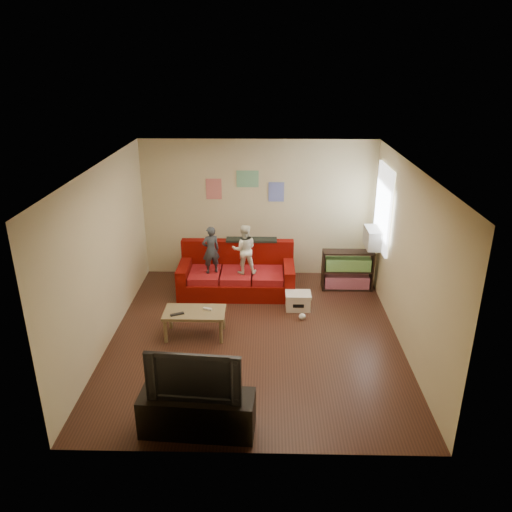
{
  "coord_description": "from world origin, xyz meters",
  "views": [
    {
      "loc": [
        0.18,
        -6.85,
        4.14
      ],
      "look_at": [
        0.0,
        0.8,
        1.05
      ],
      "focal_mm": 35.0,
      "sensor_mm": 36.0,
      "label": 1
    }
  ],
  "objects_px": {
    "sofa": "(237,275)",
    "child_a": "(211,250)",
    "child_b": "(244,249)",
    "coffee_table": "(195,315)",
    "file_box": "(298,301)",
    "television": "(195,373)",
    "tv_stand": "(197,413)",
    "bookshelf": "(347,272)"
  },
  "relations": [
    {
      "from": "sofa",
      "to": "child_a",
      "type": "relative_size",
      "value": 2.4
    },
    {
      "from": "television",
      "to": "file_box",
      "type": "bearing_deg",
      "value": 71.2
    },
    {
      "from": "television",
      "to": "tv_stand",
      "type": "bearing_deg",
      "value": 0.0
    },
    {
      "from": "child_a",
      "to": "child_b",
      "type": "distance_m",
      "value": 0.6
    },
    {
      "from": "sofa",
      "to": "coffee_table",
      "type": "xyz_separation_m",
      "value": [
        -0.57,
        -1.64,
        0.05
      ]
    },
    {
      "from": "coffee_table",
      "to": "bookshelf",
      "type": "distance_m",
      "value": 3.19
    },
    {
      "from": "child_a",
      "to": "television",
      "type": "xyz_separation_m",
      "value": [
        0.21,
        -3.63,
        -0.07
      ]
    },
    {
      "from": "child_a",
      "to": "file_box",
      "type": "bearing_deg",
      "value": 137.77
    },
    {
      "from": "child_b",
      "to": "file_box",
      "type": "xyz_separation_m",
      "value": [
        0.96,
        -0.54,
        -0.75
      ]
    },
    {
      "from": "child_b",
      "to": "file_box",
      "type": "relative_size",
      "value": 2.08
    },
    {
      "from": "sofa",
      "to": "child_b",
      "type": "bearing_deg",
      "value": -49.41
    },
    {
      "from": "child_a",
      "to": "child_b",
      "type": "xyz_separation_m",
      "value": [
        0.6,
        0.0,
        0.02
      ]
    },
    {
      "from": "coffee_table",
      "to": "tv_stand",
      "type": "height_order",
      "value": "tv_stand"
    },
    {
      "from": "bookshelf",
      "to": "tv_stand",
      "type": "xyz_separation_m",
      "value": [
        -2.32,
        -3.94,
        -0.09
      ]
    },
    {
      "from": "coffee_table",
      "to": "child_b",
      "type": "bearing_deg",
      "value": 63.91
    },
    {
      "from": "child_a",
      "to": "tv_stand",
      "type": "xyz_separation_m",
      "value": [
        0.21,
        -3.63,
        -0.64
      ]
    },
    {
      "from": "file_box",
      "to": "bookshelf",
      "type": "bearing_deg",
      "value": 41.28
    },
    {
      "from": "sofa",
      "to": "child_a",
      "type": "height_order",
      "value": "child_a"
    },
    {
      "from": "coffee_table",
      "to": "bookshelf",
      "type": "bearing_deg",
      "value": 33.95
    },
    {
      "from": "bookshelf",
      "to": "child_b",
      "type": "bearing_deg",
      "value": -170.67
    },
    {
      "from": "child_a",
      "to": "child_b",
      "type": "bearing_deg",
      "value": 156.74
    },
    {
      "from": "tv_stand",
      "to": "coffee_table",
      "type": "bearing_deg",
      "value": 102.18
    },
    {
      "from": "sofa",
      "to": "coffee_table",
      "type": "relative_size",
      "value": 2.22
    },
    {
      "from": "child_b",
      "to": "coffee_table",
      "type": "relative_size",
      "value": 0.96
    },
    {
      "from": "sofa",
      "to": "file_box",
      "type": "bearing_deg",
      "value": -32.64
    },
    {
      "from": "coffee_table",
      "to": "television",
      "type": "distance_m",
      "value": 2.23
    },
    {
      "from": "sofa",
      "to": "television",
      "type": "distance_m",
      "value": 3.84
    },
    {
      "from": "television",
      "to": "coffee_table",
      "type": "bearing_deg",
      "value": 103.31
    },
    {
      "from": "child_b",
      "to": "file_box",
      "type": "distance_m",
      "value": 1.33
    },
    {
      "from": "coffee_table",
      "to": "file_box",
      "type": "bearing_deg",
      "value": 29.01
    },
    {
      "from": "child_a",
      "to": "sofa",
      "type": "bearing_deg",
      "value": 177.62
    },
    {
      "from": "child_a",
      "to": "file_box",
      "type": "xyz_separation_m",
      "value": [
        1.56,
        -0.54,
        -0.73
      ]
    },
    {
      "from": "file_box",
      "to": "coffee_table",
      "type": "bearing_deg",
      "value": -150.99
    },
    {
      "from": "coffee_table",
      "to": "television",
      "type": "bearing_deg",
      "value": -81.45
    },
    {
      "from": "bookshelf",
      "to": "television",
      "type": "relative_size",
      "value": 0.87
    },
    {
      "from": "bookshelf",
      "to": "television",
      "type": "distance_m",
      "value": 4.6
    },
    {
      "from": "child_a",
      "to": "file_box",
      "type": "distance_m",
      "value": 1.8
    },
    {
      "from": "sofa",
      "to": "television",
      "type": "relative_size",
      "value": 1.95
    },
    {
      "from": "tv_stand",
      "to": "television",
      "type": "distance_m",
      "value": 0.56
    },
    {
      "from": "child_b",
      "to": "file_box",
      "type": "height_order",
      "value": "child_b"
    },
    {
      "from": "bookshelf",
      "to": "file_box",
      "type": "distance_m",
      "value": 1.3
    },
    {
      "from": "child_b",
      "to": "tv_stand",
      "type": "height_order",
      "value": "child_b"
    }
  ]
}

